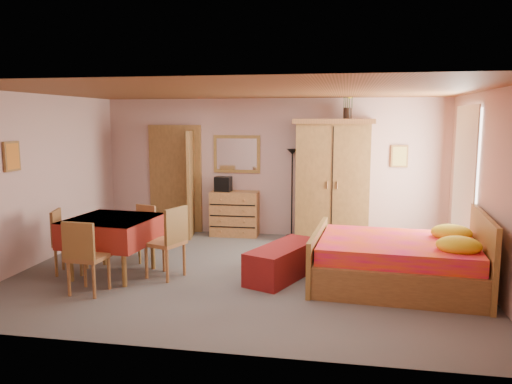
% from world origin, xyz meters
% --- Properties ---
extents(floor, '(6.50, 6.50, 0.00)m').
position_xyz_m(floor, '(0.00, 0.00, 0.00)').
color(floor, slate).
rests_on(floor, ground).
extents(ceiling, '(6.50, 6.50, 0.00)m').
position_xyz_m(ceiling, '(0.00, 0.00, 2.60)').
color(ceiling, brown).
rests_on(ceiling, wall_back).
extents(wall_back, '(6.50, 0.10, 2.60)m').
position_xyz_m(wall_back, '(0.00, 2.50, 1.30)').
color(wall_back, tan).
rests_on(wall_back, floor).
extents(wall_front, '(6.50, 0.10, 2.60)m').
position_xyz_m(wall_front, '(0.00, -2.50, 1.30)').
color(wall_front, tan).
rests_on(wall_front, floor).
extents(wall_left, '(0.10, 5.00, 2.60)m').
position_xyz_m(wall_left, '(-3.25, 0.00, 1.30)').
color(wall_left, tan).
rests_on(wall_left, floor).
extents(wall_right, '(0.10, 5.00, 2.60)m').
position_xyz_m(wall_right, '(3.25, 0.00, 1.30)').
color(wall_right, tan).
rests_on(wall_right, floor).
extents(doorway, '(1.06, 0.12, 2.15)m').
position_xyz_m(doorway, '(-1.90, 2.47, 1.02)').
color(doorway, '#9E6B35').
rests_on(doorway, floor).
extents(window, '(0.08, 1.40, 1.95)m').
position_xyz_m(window, '(3.21, 1.20, 1.45)').
color(window, white).
rests_on(window, wall_right).
extents(picture_left, '(0.04, 0.32, 0.42)m').
position_xyz_m(picture_left, '(-3.22, -0.60, 1.70)').
color(picture_left, orange).
rests_on(picture_left, wall_left).
extents(picture_back, '(0.30, 0.04, 0.40)m').
position_xyz_m(picture_back, '(2.35, 2.47, 1.55)').
color(picture_back, '#D8BF59').
rests_on(picture_back, wall_back).
extents(chest_of_drawers, '(0.91, 0.47, 0.85)m').
position_xyz_m(chest_of_drawers, '(-0.67, 2.29, 0.43)').
color(chest_of_drawers, '#B0703B').
rests_on(chest_of_drawers, floor).
extents(wall_mirror, '(0.91, 0.05, 0.72)m').
position_xyz_m(wall_mirror, '(-0.67, 2.50, 1.55)').
color(wall_mirror, white).
rests_on(wall_mirror, wall_back).
extents(stereo, '(0.32, 0.24, 0.28)m').
position_xyz_m(stereo, '(-0.89, 2.27, 0.99)').
color(stereo, black).
rests_on(stereo, chest_of_drawers).
extents(floor_lamp, '(0.25, 0.25, 1.67)m').
position_xyz_m(floor_lamp, '(0.41, 2.37, 0.83)').
color(floor_lamp, black).
rests_on(floor_lamp, floor).
extents(wardrobe, '(1.44, 0.77, 2.22)m').
position_xyz_m(wardrobe, '(1.16, 2.17, 1.11)').
color(wardrobe, olive).
rests_on(wardrobe, floor).
extents(sunflower_vase, '(0.22, 0.22, 0.54)m').
position_xyz_m(sunflower_vase, '(1.40, 2.25, 2.49)').
color(sunflower_vase, yellow).
rests_on(sunflower_vase, wardrobe).
extents(bed, '(2.34, 1.90, 1.02)m').
position_xyz_m(bed, '(2.09, -0.17, 0.51)').
color(bed, '#E71655').
rests_on(bed, floor).
extents(bench, '(1.00, 1.46, 0.46)m').
position_xyz_m(bench, '(0.56, -0.09, 0.23)').
color(bench, maroon).
rests_on(bench, floor).
extents(dining_table, '(1.24, 1.24, 0.83)m').
position_xyz_m(dining_table, '(-1.84, -0.42, 0.42)').
color(dining_table, maroon).
rests_on(dining_table, floor).
extents(chair_south, '(0.47, 0.47, 0.96)m').
position_xyz_m(chair_south, '(-1.81, -1.17, 0.48)').
color(chair_south, '#9F6336').
rests_on(chair_south, floor).
extents(chair_north, '(0.50, 0.50, 0.86)m').
position_xyz_m(chair_north, '(-1.79, 0.36, 0.43)').
color(chair_north, '#A07236').
rests_on(chair_north, floor).
extents(chair_west, '(0.52, 0.52, 0.93)m').
position_xyz_m(chair_west, '(-2.49, -0.43, 0.46)').
color(chair_west, '#A66E38').
rests_on(chair_west, floor).
extents(chair_east, '(0.59, 0.59, 1.02)m').
position_xyz_m(chair_east, '(-1.08, -0.37, 0.51)').
color(chair_east, '#AF6E3B').
rests_on(chair_east, floor).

